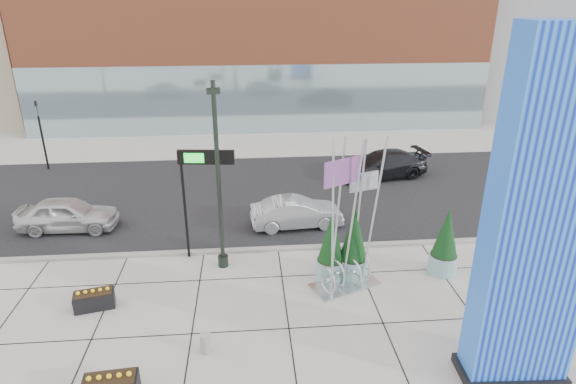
{
  "coord_description": "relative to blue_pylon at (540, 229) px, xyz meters",
  "views": [
    {
      "loc": [
        -0.09,
        -13.2,
        9.65
      ],
      "look_at": [
        1.23,
        2.0,
        3.37
      ],
      "focal_mm": 30.0,
      "sensor_mm": 36.0,
      "label": 1
    }
  ],
  "objects": [
    {
      "name": "tower_glass_front",
      "position": [
        -5.83,
        25.66,
        -1.94
      ],
      "size": [
        34.0,
        0.6,
        5.0
      ],
      "primitive_type": "cube",
      "color": "#8CA5B2",
      "rests_on": "ground"
    },
    {
      "name": "car_dark_east",
      "position": [
        0.59,
        15.4,
        -3.69
      ],
      "size": [
        5.45,
        3.03,
        1.5
      ],
      "primitive_type": "imported",
      "rotation": [
        0.0,
        0.0,
        -1.38
      ],
      "color": "black",
      "rests_on": "ground"
    },
    {
      "name": "concrete_bollard",
      "position": [
        -8.33,
        1.62,
        -4.13
      ],
      "size": [
        0.32,
        0.32,
        0.62
      ],
      "primitive_type": "cylinder",
      "color": "gray",
      "rests_on": "ground"
    },
    {
      "name": "curb_edge",
      "position": [
        -6.83,
        7.46,
        -4.38
      ],
      "size": [
        80.0,
        0.3,
        0.12
      ],
      "primitive_type": "cube",
      "color": "gray",
      "rests_on": "ground"
    },
    {
      "name": "blue_pylon",
      "position": [
        0.0,
        0.0,
        0.0
      ],
      "size": [
        2.82,
        1.36,
        9.19
      ],
      "rotation": [
        0.0,
        0.0,
        -0.05
      ],
      "color": "#0B25AA",
      "rests_on": "ground"
    },
    {
      "name": "box_planter_north",
      "position": [
        -12.16,
        4.13,
        -4.12
      ],
      "size": [
        1.38,
        0.9,
        0.7
      ],
      "rotation": [
        0.0,
        0.0,
        0.22
      ],
      "color": "black",
      "rests_on": "ground"
    },
    {
      "name": "round_planter_mid",
      "position": [
        -3.24,
        5.26,
        -3.13
      ],
      "size": [
        1.11,
        1.11,
        2.77
      ],
      "color": "#82ACAF",
      "rests_on": "ground"
    },
    {
      "name": "tower_podium",
      "position": [
        -5.83,
        30.46,
        1.06
      ],
      "size": [
        34.0,
        10.0,
        11.0
      ],
      "primitive_type": "cube",
      "color": "#AD5232",
      "rests_on": "ground"
    },
    {
      "name": "street_asphalt",
      "position": [
        -6.83,
        13.46,
        -4.43
      ],
      "size": [
        80.0,
        12.0,
        0.02
      ],
      "primitive_type": "cube",
      "color": "black",
      "rests_on": "ground"
    },
    {
      "name": "lamp_post",
      "position": [
        -8.01,
        6.42,
        -1.56
      ],
      "size": [
        0.47,
        0.39,
        7.04
      ],
      "rotation": [
        0.0,
        0.0,
        0.21
      ],
      "color": "black",
      "rests_on": "ground"
    },
    {
      "name": "car_white_west",
      "position": [
        -14.9,
        10.14,
        -3.72
      ],
      "size": [
        4.31,
        1.84,
        1.45
      ],
      "primitive_type": "imported",
      "rotation": [
        0.0,
        0.0,
        1.54
      ],
      "color": "silver",
      "rests_on": "ground"
    },
    {
      "name": "building_grey_parking",
      "position": [
        19.17,
        35.46,
        4.56
      ],
      "size": [
        20.0,
        18.0,
        18.0
      ],
      "primitive_type": "cube",
      "color": "slate",
      "rests_on": "ground"
    },
    {
      "name": "round_planter_east",
      "position": [
        0.17,
        5.26,
        -3.2
      ],
      "size": [
        1.05,
        1.05,
        2.62
      ],
      "color": "#82ACAF",
      "rests_on": "ground"
    },
    {
      "name": "car_silver_mid",
      "position": [
        -4.86,
        9.55,
        -3.78
      ],
      "size": [
        4.15,
        1.76,
        1.33
      ],
      "primitive_type": "imported",
      "rotation": [
        0.0,
        0.0,
        1.66
      ],
      "color": "#A1A3A9",
      "rests_on": "ground"
    },
    {
      "name": "overhead_street_sign",
      "position": [
        -8.64,
        7.26,
        -0.65
      ],
      "size": [
        2.09,
        0.4,
        4.42
      ],
      "rotation": [
        0.0,
        0.0,
        -0.1
      ],
      "color": "black",
      "rests_on": "ground"
    },
    {
      "name": "ground",
      "position": [
        -6.83,
        3.46,
        -4.44
      ],
      "size": [
        160.0,
        160.0,
        0.0
      ],
      "primitive_type": "plane",
      "color": "#9E9991",
      "rests_on": "ground"
    },
    {
      "name": "public_art_sculpture",
      "position": [
        -3.61,
        4.71,
        -3.01
      ],
      "size": [
        2.68,
        2.06,
        5.46
      ],
      "rotation": [
        0.0,
        0.0,
        0.41
      ],
      "color": "silver",
      "rests_on": "ground"
    },
    {
      "name": "round_planter_west",
      "position": [
        -4.07,
        5.26,
        -3.2
      ],
      "size": [
        1.05,
        1.05,
        2.63
      ],
      "color": "#82ACAF",
      "rests_on": "ground"
    },
    {
      "name": "traffic_signal",
      "position": [
        -18.83,
        18.46,
        -2.14
      ],
      "size": [
        0.15,
        0.18,
        4.1
      ],
      "color": "black",
      "rests_on": "ground"
    }
  ]
}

